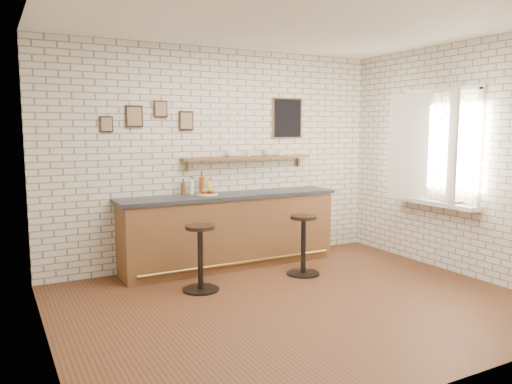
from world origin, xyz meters
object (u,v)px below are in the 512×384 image
shelf_cup_c (269,152)px  book_upper (448,201)px  condiment_bottle_yellow (209,187)px  shelf_cup_d (281,153)px  bitters_bottle_brown (183,188)px  bitters_bottle_amber (202,185)px  ciabatta_sandwich (208,192)px  bar_stool_left (200,256)px  bar_stool_right (303,243)px  sandwich_plate (207,195)px  bitters_bottle_white (191,187)px  shelf_cup_a (230,153)px  book_lower (446,202)px  shelf_cup_b (248,153)px  bar_counter (230,230)px

shelf_cup_c → book_upper: 2.54m
condiment_bottle_yellow → shelf_cup_c: shelf_cup_c is taller
shelf_cup_d → book_upper: (1.44, -1.85, -0.58)m
bitters_bottle_brown → shelf_cup_d: size_ratio=2.36×
bitters_bottle_amber → shelf_cup_d: size_ratio=3.21×
ciabatta_sandwich → condiment_bottle_yellow: condiment_bottle_yellow is taller
bitters_bottle_amber → ciabatta_sandwich: bearing=-79.8°
bar_stool_left → bar_stool_right: same height
sandwich_plate → shelf_cup_d: size_ratio=3.03×
bitters_bottle_brown → bitters_bottle_white: bearing=0.0°
bar_stool_right → shelf_cup_c: size_ratio=6.08×
shelf_cup_a → condiment_bottle_yellow: bearing=151.7°
condiment_bottle_yellow → book_lower: condiment_bottle_yellow is taller
shelf_cup_d → bitters_bottle_brown: bearing=148.7°
sandwich_plate → condiment_bottle_yellow: 0.19m
bar_stool_left → book_lower: 3.28m
ciabatta_sandwich → bitters_bottle_white: bitters_bottle_white is taller
shelf_cup_a → bitters_bottle_white: bearing=150.7°
ciabatta_sandwich → bar_stool_right: 1.44m
bitters_bottle_amber → shelf_cup_b: 0.83m
bar_counter → bar_stool_right: (0.67, -0.82, -0.09)m
sandwich_plate → shelf_cup_b: 0.90m
sandwich_plate → bar_stool_right: sandwich_plate is taller
book_lower → bar_counter: bearing=147.7°
ciabatta_sandwich → bitters_bottle_amber: bitters_bottle_amber is taller
bar_stool_left → bar_stool_right: (1.43, -0.02, -0.00)m
bitters_bottle_white → bitters_bottle_amber: 0.16m
shelf_cup_b → book_lower: 2.76m
shelf_cup_c → shelf_cup_d: bearing=-60.5°
book_upper → condiment_bottle_yellow: bearing=159.7°
shelf_cup_a → book_lower: (2.26, -1.81, -0.61)m
bitters_bottle_brown → shelf_cup_c: size_ratio=1.70×
ciabatta_sandwich → shelf_cup_c: bearing=9.0°
bitters_bottle_white → condiment_bottle_yellow: (0.26, -0.00, -0.01)m
bitters_bottle_white → shelf_cup_c: 1.29m
sandwich_plate → bitters_bottle_amber: size_ratio=0.94×
bitters_bottle_brown → shelf_cup_d: shelf_cup_d is taller
ciabatta_sandwich → bar_stool_left: size_ratio=0.28×
bitters_bottle_amber → shelf_cup_b: (0.72, 0.01, 0.42)m
bitters_bottle_amber → book_upper: bitters_bottle_amber is taller
book_upper → ciabatta_sandwich: bearing=162.7°
bitters_bottle_brown → shelf_cup_a: (0.71, 0.01, 0.45)m
ciabatta_sandwich → bar_counter: bearing=-6.8°
shelf_cup_a → book_lower: size_ratio=0.63×
bitters_bottle_brown → bitters_bottle_white: bitters_bottle_white is taller
shelf_cup_a → book_upper: 2.98m
bitters_bottle_brown → bar_stool_right: size_ratio=0.28×
bitters_bottle_brown → book_lower: 3.48m
condiment_bottle_yellow → bar_stool_left: condiment_bottle_yellow is taller
shelf_cup_a → bar_counter: bearing=-148.6°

